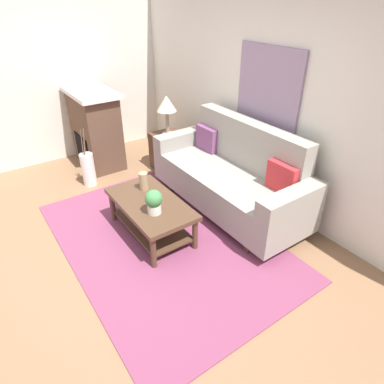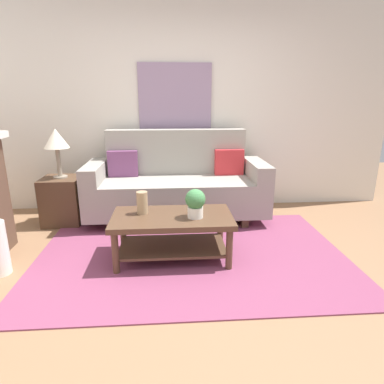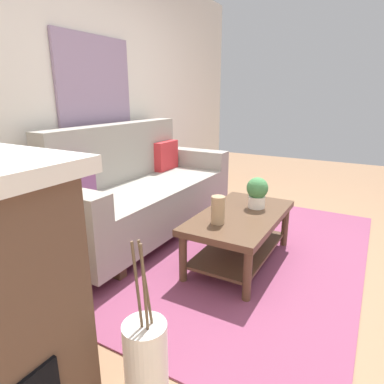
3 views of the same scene
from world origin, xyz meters
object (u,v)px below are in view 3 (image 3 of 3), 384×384
Objects in this scene: coffee_table at (240,227)px; tabletop_vase at (218,210)px; framed_painting at (96,84)px; floor_vase at (147,372)px; potted_plant_tabletop at (257,192)px; couch at (139,192)px; throw_pillow_crimson at (165,155)px; throw_pillow_plum at (74,181)px; side_table at (14,270)px.

tabletop_vase reaches higher than coffee_table.
floor_vase is at bearing -132.30° from framed_painting.
potted_plant_tabletop is (0.48, -0.14, 0.04)m from tabletop_vase.
throw_pillow_crimson is (0.66, 0.13, 0.25)m from couch.
couch is 2.02m from floor_vase.
tabletop_vase is at bearing 164.57° from coffee_table.
throw_pillow_plum is at bearing 169.19° from couch.
couch is 5.95× the size of throw_pillow_plum.
coffee_table is 1.96× the size of side_table.
throw_pillow_crimson reaches higher than floor_vase.
tabletop_vase is at bearing 11.51° from floor_vase.
framed_painting reaches higher than floor_vase.
throw_pillow_crimson is 1.72× the size of tabletop_vase.
throw_pillow_crimson is (1.32, 0.00, 0.00)m from throw_pillow_plum.
side_table is at bearing 137.29° from tabletop_vase.
tabletop_vase is at bearing -74.67° from throw_pillow_plum.
framed_painting is (0.35, 1.48, 0.91)m from tabletop_vase.
throw_pillow_plum is 1.00× the size of throw_pillow_crimson.
potted_plant_tabletop is at bearing -85.37° from framed_painting.
side_table is (-0.71, -0.20, -0.40)m from throw_pillow_plum.
couch is at bearing 96.51° from potted_plant_tabletop.
throw_pillow_crimson is 1.53m from tabletop_vase.
tabletop_vase is 0.80× the size of potted_plant_tabletop.
coffee_table is at bearing -121.33° from throw_pillow_crimson.
couch is 3.82× the size of side_table.
couch is at bearing -90.00° from framed_painting.
couch is 10.25× the size of tabletop_vase.
throw_pillow_plum is 1.07m from framed_painting.
potted_plant_tabletop is at bearing -16.18° from coffee_table.
side_table is (-1.29, 1.02, -0.03)m from coffee_table.
floor_vase is at bearing -148.17° from throw_pillow_crimson.
potted_plant_tabletop is 1.84m from framed_painting.
couch reaches higher than throw_pillow_plum.
throw_pillow_crimson is 1.37× the size of potted_plant_tabletop.
throw_pillow_crimson is 2.67m from floor_vase.
throw_pillow_plum reaches higher than potted_plant_tabletop.
side_table is at bearing -174.50° from throw_pillow_crimson.
couch reaches higher than coffee_table.
side_table is at bearing 144.32° from potted_plant_tabletop.
throw_pillow_plum is 0.64× the size of side_table.
floor_vase is at bearing -173.38° from coffee_table.
throw_pillow_plum is (-0.66, 0.13, 0.25)m from couch.
couch is 0.72m from throw_pillow_crimson.
throw_pillow_plum is 1.50m from potted_plant_tabletop.
coffee_table is 1.18× the size of framed_painting.
throw_pillow_crimson is at bearing 48.37° from tabletop_vase.
throw_pillow_plum is 0.84m from side_table.
tabletop_vase is 0.22× the size of framed_painting.
couch is at bearing 2.90° from side_table.
tabletop_vase is at bearing 164.24° from potted_plant_tabletop.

